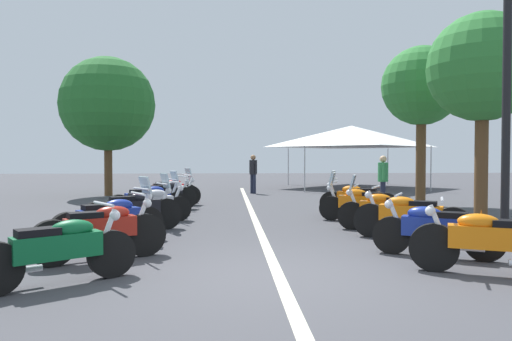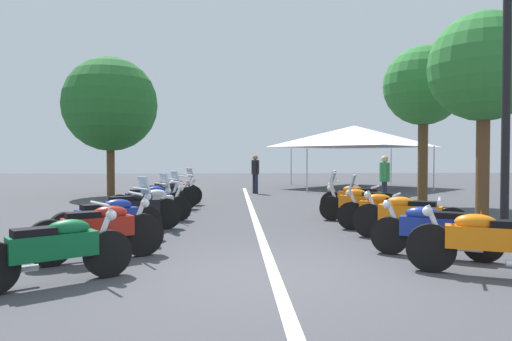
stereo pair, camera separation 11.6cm
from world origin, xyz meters
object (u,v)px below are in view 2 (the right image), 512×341
at_px(motorcycle_left_row_3, 134,209).
at_px(motorcycle_right_row_5, 358,198).
at_px(roadside_tree_0, 423,87).
at_px(motorcycle_right_row_4, 362,203).
at_px(motorcycle_right_row_1, 433,229).
at_px(roadside_tree_1, 110,105).
at_px(motorcycle_right_row_0, 489,242).
at_px(bystander_0, 385,177).
at_px(motorcycle_left_row_5, 150,199).
at_px(street_lamp_twin_globe, 507,39).
at_px(motorcycle_left_row_6, 165,195).
at_px(motorcycle_left_row_0, 55,249).
at_px(traffic_cone_0, 481,227).
at_px(motorcycle_left_row_1, 99,230).
at_px(motorcycle_left_row_4, 150,204).
at_px(bystander_1, 255,171).
at_px(roadside_tree_2, 484,68).
at_px(motorcycle_right_row_3, 386,210).
at_px(motorcycle_left_row_2, 110,219).
at_px(motorcycle_left_row_7, 171,192).
at_px(motorcycle_left_row_8, 172,189).
at_px(event_tent, 354,136).
at_px(motorcycle_right_row_2, 409,216).

relative_size(motorcycle_left_row_3, motorcycle_right_row_5, 0.99).
bearing_deg(roadside_tree_0, motorcycle_right_row_4, 141.61).
xyz_separation_m(motorcycle_right_row_1, roadside_tree_1, (12.35, 8.15, 3.28)).
relative_size(motorcycle_right_row_0, bystander_0, 1.22).
xyz_separation_m(motorcycle_left_row_5, street_lamp_twin_globe, (-4.59, -6.86, 3.12)).
height_order(motorcycle_left_row_6, motorcycle_right_row_1, motorcycle_left_row_6).
relative_size(motorcycle_left_row_0, roadside_tree_1, 0.30).
distance_m(bystander_0, roadside_tree_0, 3.36).
height_order(traffic_cone_0, roadside_tree_0, roadside_tree_0).
xyz_separation_m(motorcycle_left_row_1, motorcycle_right_row_5, (5.24, -5.37, -0.00)).
relative_size(motorcycle_right_row_4, motorcycle_right_row_5, 1.04).
relative_size(motorcycle_left_row_5, traffic_cone_0, 3.16).
bearing_deg(motorcycle_left_row_4, motorcycle_right_row_0, -71.74).
relative_size(bystander_1, roadside_tree_2, 0.33).
distance_m(motorcycle_right_row_0, motorcycle_right_row_1, 1.20).
xyz_separation_m(motorcycle_right_row_3, motorcycle_right_row_5, (2.66, -0.12, 0.01)).
distance_m(motorcycle_left_row_2, motorcycle_left_row_7, 6.60).
height_order(motorcycle_left_row_8, bystander_0, bystander_0).
height_order(roadside_tree_1, event_tent, roadside_tree_1).
distance_m(motorcycle_left_row_2, roadside_tree_0, 11.31).
distance_m(motorcycle_right_row_4, bystander_1, 9.27).
height_order(motorcycle_left_row_6, event_tent, event_tent).
bearing_deg(motorcycle_left_row_7, motorcycle_right_row_1, -83.86).
xyz_separation_m(motorcycle_left_row_1, motorcycle_right_row_4, (4.09, -5.16, -0.01)).
distance_m(motorcycle_left_row_3, motorcycle_right_row_3, 5.32).
relative_size(motorcycle_left_row_2, motorcycle_right_row_1, 0.99).
relative_size(motorcycle_left_row_4, street_lamp_twin_globe, 0.37).
bearing_deg(event_tent, motorcycle_left_row_2, 151.26).
bearing_deg(motorcycle_left_row_1, motorcycle_left_row_8, 61.56).
bearing_deg(street_lamp_twin_globe, motorcycle_right_row_4, 24.01).
bearing_deg(roadside_tree_0, motorcycle_right_row_2, 155.79).
bearing_deg(bystander_1, motorcycle_right_row_2, 70.24).
bearing_deg(motorcycle_left_row_7, roadside_tree_0, -26.06).
height_order(motorcycle_left_row_2, bystander_0, bystander_0).
height_order(bystander_1, roadside_tree_1, roadside_tree_1).
xyz_separation_m(motorcycle_left_row_7, motorcycle_right_row_0, (-9.14, -5.36, 0.01)).
distance_m(motorcycle_right_row_2, motorcycle_right_row_4, 2.61).
distance_m(motorcycle_left_row_5, motorcycle_right_row_5, 5.54).
relative_size(motorcycle_left_row_5, motorcycle_left_row_8, 1.05).
bearing_deg(motorcycle_left_row_2, motorcycle_right_row_0, -60.08).
xyz_separation_m(motorcycle_left_row_2, motorcycle_right_row_0, (-2.54, -5.57, -0.00)).
height_order(motorcycle_left_row_6, bystander_0, bystander_0).
height_order(motorcycle_left_row_4, traffic_cone_0, motorcycle_left_row_4).
distance_m(motorcycle_right_row_5, bystander_1, 8.21).
distance_m(motorcycle_left_row_7, motorcycle_right_row_3, 7.48).
bearing_deg(motorcycle_right_row_1, motorcycle_right_row_0, 129.72).
bearing_deg(roadside_tree_0, motorcycle_right_row_0, 162.60).
height_order(motorcycle_right_row_3, bystander_1, bystander_1).
distance_m(motorcycle_left_row_1, motorcycle_right_row_1, 5.14).
height_order(motorcycle_right_row_0, motorcycle_right_row_2, motorcycle_right_row_2).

